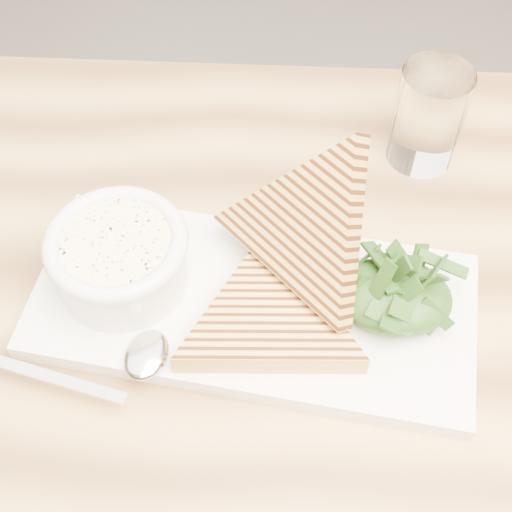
# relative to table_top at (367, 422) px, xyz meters

# --- Properties ---
(table_top) EXTENTS (1.27, 0.90, 0.04)m
(table_top) POSITION_rel_table_top_xyz_m (0.00, 0.00, 0.00)
(table_top) COLOR tan
(table_top) RESTS_ON ground
(platter) EXTENTS (0.37, 0.19, 0.02)m
(platter) POSITION_rel_table_top_xyz_m (-0.10, 0.08, 0.03)
(platter) COLOR white
(platter) RESTS_ON table_top
(soup_bowl) EXTENTS (0.11, 0.11, 0.04)m
(soup_bowl) POSITION_rel_table_top_xyz_m (-0.21, 0.09, 0.06)
(soup_bowl) COLOR white
(soup_bowl) RESTS_ON platter
(soup) EXTENTS (0.09, 0.09, 0.01)m
(soup) POSITION_rel_table_top_xyz_m (-0.21, 0.09, 0.08)
(soup) COLOR #FCDDA7
(soup) RESTS_ON soup_bowl
(bowl_rim) EXTENTS (0.11, 0.11, 0.01)m
(bowl_rim) POSITION_rel_table_top_xyz_m (-0.21, 0.09, 0.09)
(bowl_rim) COLOR white
(bowl_rim) RESTS_ON soup_bowl
(sandwich_flat) EXTENTS (0.19, 0.19, 0.02)m
(sandwich_flat) POSITION_rel_table_top_xyz_m (-0.08, 0.06, 0.05)
(sandwich_flat) COLOR gold
(sandwich_flat) RESTS_ON platter
(sandwich_lean) EXTENTS (0.25, 0.25, 0.19)m
(sandwich_lean) POSITION_rel_table_top_xyz_m (-0.06, 0.11, 0.09)
(sandwich_lean) COLOR gold
(sandwich_lean) RESTS_ON sandwich_flat
(salad_base) EXTENTS (0.09, 0.07, 0.04)m
(salad_base) POSITION_rel_table_top_xyz_m (0.01, 0.09, 0.05)
(salad_base) COLOR black
(salad_base) RESTS_ON platter
(arugula_pile) EXTENTS (0.11, 0.10, 0.05)m
(arugula_pile) POSITION_rel_table_top_xyz_m (0.01, 0.09, 0.06)
(arugula_pile) COLOR #2C551A
(arugula_pile) RESTS_ON platter
(spoon_bowl) EXTENTS (0.04, 0.05, 0.01)m
(spoon_bowl) POSITION_rel_table_top_xyz_m (-0.18, 0.01, 0.04)
(spoon_bowl) COLOR silver
(spoon_bowl) RESTS_ON platter
(spoon_handle) EXTENTS (0.11, 0.03, 0.00)m
(spoon_handle) POSITION_rel_table_top_xyz_m (-0.24, -0.01, 0.04)
(spoon_handle) COLOR silver
(spoon_handle) RESTS_ON platter
(glass_near) EXTENTS (0.07, 0.07, 0.10)m
(glass_near) POSITION_rel_table_top_xyz_m (0.04, 0.28, 0.07)
(glass_near) COLOR white
(glass_near) RESTS_ON table_top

